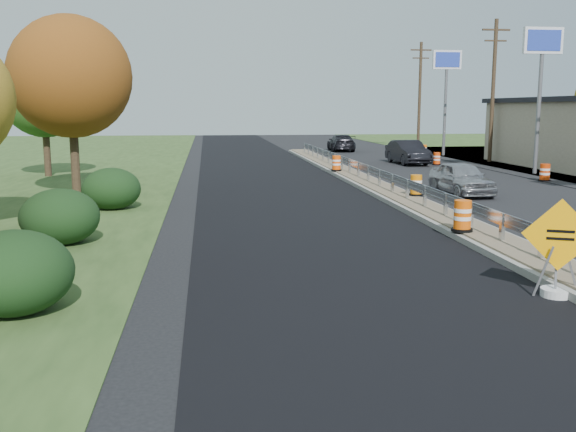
{
  "coord_description": "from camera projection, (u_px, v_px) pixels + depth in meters",
  "views": [
    {
      "loc": [
        -7.57,
        -17.5,
        3.62
      ],
      "look_at": [
        -5.69,
        -2.68,
        1.1
      ],
      "focal_mm": 40.0,
      "sensor_mm": 36.0,
      "label": 1
    }
  ],
  "objects": [
    {
      "name": "ground",
      "position": [
        470.0,
        234.0,
        18.66
      ],
      "size": [
        140.0,
        140.0,
        0.0
      ],
      "primitive_type": "plane",
      "color": "black",
      "rests_on": "ground"
    },
    {
      "name": "median",
      "position": [
        392.0,
        194.0,
        26.47
      ],
      "size": [
        1.6,
        55.0,
        0.23
      ],
      "color": "gray",
      "rests_on": "ground"
    },
    {
      "name": "barrel_shoulder_mid",
      "position": [
        437.0,
        159.0,
        41.2
      ],
      "size": [
        0.55,
        0.55,
        0.81
      ],
      "color": "black",
      "rests_on": "ground"
    },
    {
      "name": "pylon_sign_mid",
      "position": [
        542.0,
        54.0,
        34.54
      ],
      "size": [
        2.2,
        0.3,
        7.9
      ],
      "color": "slate",
      "rests_on": "ground"
    },
    {
      "name": "pylon_sign_north",
      "position": [
        447.0,
        70.0,
        48.24
      ],
      "size": [
        2.2,
        0.3,
        7.9
      ],
      "color": "slate",
      "rests_on": "ground"
    },
    {
      "name": "utility_pole_north",
      "position": [
        420.0,
        93.0,
        57.42
      ],
      "size": [
        1.9,
        0.26,
        9.4
      ],
      "color": "#473523",
      "rests_on": "ground"
    },
    {
      "name": "guardrail",
      "position": [
        386.0,
        177.0,
        27.35
      ],
      "size": [
        0.1,
        46.15,
        0.72
      ],
      "color": "silver",
      "rests_on": "median"
    },
    {
      "name": "car_dark_mid",
      "position": [
        408.0,
        152.0,
        41.93
      ],
      "size": [
        1.83,
        4.75,
        1.54
      ],
      "primitive_type": "imported",
      "rotation": [
        0.0,
        0.0,
        0.04
      ],
      "color": "black",
      "rests_on": "ground"
    },
    {
      "name": "tree_near_back",
      "position": [
        44.0,
        97.0,
        33.59
      ],
      "size": [
        4.29,
        4.29,
        6.37
      ],
      "color": "#473523",
      "rests_on": "ground"
    },
    {
      "name": "barrel_shoulder_far",
      "position": [
        424.0,
        150.0,
        49.76
      ],
      "size": [
        0.55,
        0.55,
        0.81
      ],
      "color": "black",
      "rests_on": "ground"
    },
    {
      "name": "tree_near_red",
      "position": [
        70.0,
        77.0,
        26.03
      ],
      "size": [
        4.95,
        4.95,
        7.35
      ],
      "color": "#473523",
      "rests_on": "ground"
    },
    {
      "name": "barrel_median_far",
      "position": [
        336.0,
        164.0,
        34.97
      ],
      "size": [
        0.57,
        0.57,
        0.83
      ],
      "color": "black",
      "rests_on": "median"
    },
    {
      "name": "milled_overlay",
      "position": [
        281.0,
        192.0,
        27.9
      ],
      "size": [
        7.2,
        120.0,
        0.01
      ],
      "primitive_type": "cube",
      "color": "black",
      "rests_on": "ground"
    },
    {
      "name": "caution_sign",
      "position": [
        557.0,
        272.0,
        12.36
      ],
      "size": [
        1.3,
        0.59,
        1.93
      ],
      "rotation": [
        0.0,
        0.0,
        -0.41
      ],
      "color": "white",
      "rests_on": "ground"
    },
    {
      "name": "barrel_median_near",
      "position": [
        462.0,
        216.0,
        17.8
      ],
      "size": [
        0.59,
        0.59,
        0.87
      ],
      "color": "black",
      "rests_on": "median"
    },
    {
      "name": "car_dark_far",
      "position": [
        341.0,
        143.0,
        54.72
      ],
      "size": [
        2.26,
        4.94,
        1.4
      ],
      "primitive_type": "imported",
      "rotation": [
        0.0,
        0.0,
        3.08
      ],
      "color": "black",
      "rests_on": "ground"
    },
    {
      "name": "barrel_median_mid",
      "position": [
        416.0,
        186.0,
        25.08
      ],
      "size": [
        0.56,
        0.56,
        0.82
      ],
      "color": "black",
      "rests_on": "median"
    },
    {
      "name": "hedge_mid",
      "position": [
        60.0,
        217.0,
        17.11
      ],
      "size": [
        2.09,
        2.09,
        1.52
      ],
      "primitive_type": "ellipsoid",
      "color": "black",
      "rests_on": "ground"
    },
    {
      "name": "utility_pole_nmid",
      "position": [
        493.0,
        88.0,
        42.75
      ],
      "size": [
        1.9,
        0.26,
        9.4
      ],
      "color": "#473523",
      "rests_on": "ground"
    },
    {
      "name": "car_silver",
      "position": [
        461.0,
        178.0,
        27.16
      ],
      "size": [
        1.79,
        4.11,
        1.38
      ],
      "primitive_type": "imported",
      "rotation": [
        0.0,
        0.0,
        0.04
      ],
      "color": "#AEADB2",
      "rests_on": "ground"
    },
    {
      "name": "barrel_shoulder_near",
      "position": [
        545.0,
        173.0,
        32.04
      ],
      "size": [
        0.59,
        0.59,
        0.87
      ],
      "color": "black",
      "rests_on": "ground"
    },
    {
      "name": "hedge_north",
      "position": [
        111.0,
        189.0,
        23.04
      ],
      "size": [
        2.09,
        2.09,
        1.52
      ],
      "primitive_type": "ellipsoid",
      "color": "black",
      "rests_on": "ground"
    },
    {
      "name": "hedge_south",
      "position": [
        13.0,
        272.0,
        11.3
      ],
      "size": [
        2.09,
        2.09,
        1.52
      ],
      "primitive_type": "ellipsoid",
      "color": "black",
      "rests_on": "ground"
    }
  ]
}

